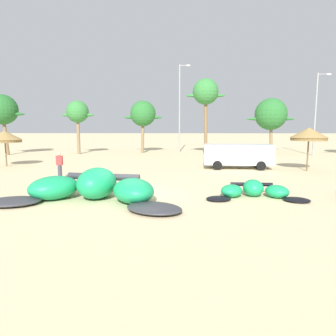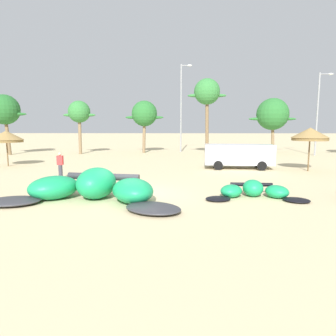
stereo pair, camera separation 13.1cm
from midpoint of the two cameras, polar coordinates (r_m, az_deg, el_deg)
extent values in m
plane|color=beige|center=(14.51, -6.82, -4.97)|extent=(260.00, 260.00, 0.00)
ellipsoid|color=#333338|center=(14.11, -27.39, -5.60)|extent=(2.52, 2.06, 0.28)
ellipsoid|color=#199E5B|center=(14.36, -20.86, -3.47)|extent=(2.74, 2.76, 1.03)
ellipsoid|color=#199E5B|center=(13.91, -13.47, -2.78)|extent=(1.96, 2.46, 1.38)
ellipsoid|color=#199E5B|center=(12.91, -6.80, -4.25)|extent=(2.47, 2.74, 1.03)
ellipsoid|color=#333338|center=(11.57, -2.94, -7.53)|extent=(2.76, 2.52, 0.28)
cylinder|color=#333338|center=(14.60, -12.27, -1.62)|extent=(3.50, 0.83, 0.32)
cube|color=#333338|center=(13.71, -13.84, -2.95)|extent=(1.37, 0.99, 0.04)
ellipsoid|color=black|center=(13.47, 9.20, -5.68)|extent=(1.34, 1.21, 0.15)
ellipsoid|color=#199E5B|center=(14.15, 11.58, -4.22)|extent=(1.41, 1.44, 0.57)
ellipsoid|color=#199E5B|center=(14.55, 15.43, -3.61)|extent=(0.97, 1.15, 0.77)
ellipsoid|color=#199E5B|center=(14.57, 19.55, -4.17)|extent=(1.38, 1.43, 0.57)
ellipsoid|color=black|center=(14.17, 22.78, -5.52)|extent=(1.38, 1.28, 0.15)
cylinder|color=black|center=(14.91, 15.15, -2.98)|extent=(1.95, 0.26, 0.18)
cube|color=black|center=(14.44, 15.52, -3.70)|extent=(0.73, 0.43, 0.04)
cylinder|color=brown|center=(27.66, -28.26, 2.46)|extent=(0.10, 0.10, 2.13)
cone|color=olive|center=(27.59, -28.45, 5.42)|extent=(2.62, 2.62, 0.73)
cylinder|color=olive|center=(27.61, -28.39, 4.46)|extent=(2.49, 2.49, 0.20)
cylinder|color=brown|center=(24.03, 24.60, 2.33)|extent=(0.10, 0.10, 2.39)
cone|color=olive|center=(23.95, 24.81, 6.04)|extent=(2.59, 2.59, 0.72)
cylinder|color=olive|center=(23.96, 24.75, 4.94)|extent=(2.47, 2.47, 0.20)
cube|color=silver|center=(23.78, 12.78, 2.53)|extent=(5.21, 2.26, 1.50)
cube|color=black|center=(23.61, 9.42, 3.23)|extent=(1.40, 1.97, 0.56)
cylinder|color=black|center=(22.75, 9.09, 0.50)|extent=(0.69, 0.29, 0.68)
cylinder|color=black|center=(24.65, 8.79, 1.06)|extent=(0.69, 0.29, 0.68)
cylinder|color=black|center=(23.18, 16.90, 0.39)|extent=(0.69, 0.29, 0.68)
cylinder|color=black|center=(25.05, 16.02, 0.96)|extent=(0.69, 0.29, 0.68)
cylinder|color=#383842|center=(19.92, -19.80, -0.65)|extent=(0.24, 0.24, 0.85)
cube|color=red|center=(19.83, -19.89, 1.36)|extent=(0.36, 0.22, 0.56)
sphere|color=beige|center=(19.80, -19.94, 2.49)|extent=(0.20, 0.20, 0.20)
cylinder|color=brown|center=(38.92, -28.32, 5.91)|extent=(0.68, 0.36, 5.08)
sphere|color=#236028|center=(39.04, -28.77, 9.61)|extent=(3.34, 3.34, 3.34)
ellipsoid|color=#236028|center=(38.38, -26.97, 9.02)|extent=(2.34, 0.50, 0.36)
cylinder|color=#7F6647|center=(36.94, -16.58, 6.31)|extent=(0.39, 0.36, 4.88)
sphere|color=#337A38|center=(36.97, -16.71, 10.09)|extent=(2.52, 2.52, 2.52)
ellipsoid|color=#337A38|center=(37.27, -18.18, 9.43)|extent=(1.76, 0.50, 0.36)
ellipsoid|color=#337A38|center=(36.66, -15.17, 9.58)|extent=(1.76, 0.50, 0.36)
cylinder|color=#7F6647|center=(37.11, -4.88, 6.50)|extent=(0.48, 0.36, 4.74)
sphere|color=#286B2D|center=(37.12, -4.83, 10.15)|extent=(3.06, 3.06, 3.06)
ellipsoid|color=#286B2D|center=(37.25, -6.72, 9.41)|extent=(2.14, 0.50, 0.36)
ellipsoid|color=#286B2D|center=(37.00, -2.91, 9.46)|extent=(2.14, 0.50, 0.36)
cylinder|color=brown|center=(33.83, 6.97, 8.20)|extent=(0.48, 0.36, 6.93)
sphere|color=#337A38|center=(34.03, 6.97, 14.04)|extent=(2.80, 2.80, 2.80)
ellipsoid|color=#337A38|center=(33.90, 5.02, 13.38)|extent=(1.96, 0.50, 0.36)
ellipsoid|color=#337A38|center=(34.11, 8.87, 13.28)|extent=(1.96, 0.50, 0.36)
cylinder|color=#7F6647|center=(39.53, 18.67, 6.16)|extent=(0.59, 0.36, 4.69)
sphere|color=#286B2D|center=(39.51, 18.66, 9.55)|extent=(3.85, 3.85, 3.85)
ellipsoid|color=#286B2D|center=(39.07, 16.44, 8.82)|extent=(2.70, 0.50, 0.36)
ellipsoid|color=#286B2D|center=(39.97, 20.75, 8.61)|extent=(2.70, 0.50, 0.36)
cylinder|color=gray|center=(38.37, 2.08, 11.02)|extent=(0.18, 0.18, 10.70)
cylinder|color=gray|center=(39.02, 2.92, 18.66)|extent=(1.03, 0.10, 0.10)
ellipsoid|color=silver|center=(39.03, 3.72, 18.65)|extent=(0.56, 0.24, 0.20)
cylinder|color=gray|center=(37.46, 25.83, 8.98)|extent=(0.18, 0.18, 8.93)
cylinder|color=gray|center=(38.09, 27.06, 15.40)|extent=(1.17, 0.10, 0.10)
ellipsoid|color=silver|center=(38.34, 27.88, 15.30)|extent=(0.56, 0.24, 0.20)
camera|label=1|loc=(0.07, -90.23, -0.03)|focal=32.48mm
camera|label=2|loc=(0.07, 89.77, 0.03)|focal=32.48mm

